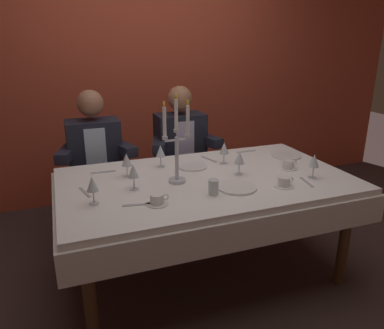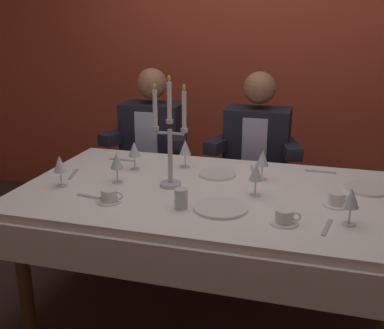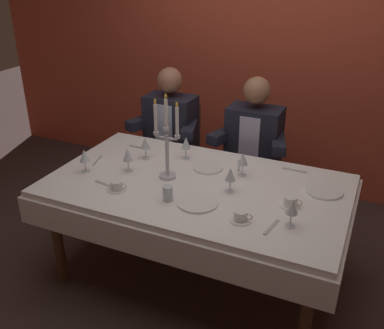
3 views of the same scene
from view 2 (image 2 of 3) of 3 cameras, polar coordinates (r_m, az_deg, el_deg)
name	(u,v)px [view 2 (image 2 of 3)]	position (r m, az deg, el deg)	size (l,w,h in m)	color
ground_plane	(208,315)	(2.70, 1.97, -17.91)	(12.00, 12.00, 0.00)	#3D2C2B
back_wall	(260,46)	(3.84, 8.37, 14.12)	(6.00, 0.12, 2.70)	#BB452F
dining_table	(209,211)	(2.40, 2.12, -5.74)	(1.94, 1.14, 0.74)	white
candelabra	(170,143)	(2.33, -2.71, 2.65)	(0.19, 0.11, 0.57)	silver
dinner_plate_0	(217,174)	(2.56, 3.10, -1.19)	(0.20, 0.20, 0.01)	white
dinner_plate_1	(367,188)	(2.51, 20.69, -2.76)	(0.23, 0.23, 0.01)	white
dinner_plate_2	(221,208)	(2.12, 3.54, -5.34)	(0.25, 0.25, 0.01)	white
wine_glass_0	(117,161)	(2.44, -9.22, 0.38)	(0.07, 0.07, 0.16)	silver
wine_glass_1	(60,165)	(2.45, -15.89, -0.01)	(0.07, 0.07, 0.16)	silver
wine_glass_2	(351,199)	(2.03, 18.93, -4.04)	(0.07, 0.07, 0.16)	silver
wine_glass_3	(263,159)	(2.49, 8.64, 0.67)	(0.07, 0.07, 0.16)	silver
wine_glass_4	(134,150)	(2.65, -7.09, 1.80)	(0.07, 0.07, 0.16)	silver
wine_glass_5	(256,173)	(2.26, 7.83, -1.02)	(0.07, 0.07, 0.16)	silver
wine_glass_6	(185,148)	(2.66, -0.84, 2.01)	(0.07, 0.07, 0.16)	silver
water_tumbler_0	(181,199)	(2.11, -1.34, -4.22)	(0.06, 0.06, 0.09)	silver
coffee_cup_0	(284,217)	(2.01, 11.26, -6.37)	(0.13, 0.12, 0.06)	white
coffee_cup_1	(109,196)	(2.22, -10.08, -3.88)	(0.13, 0.12, 0.06)	white
coffee_cup_2	(337,200)	(2.25, 17.32, -4.15)	(0.13, 0.12, 0.06)	white
spoon_0	(122,160)	(2.86, -8.52, 0.56)	(0.17, 0.02, 0.01)	#B7B7BC
spoon_1	(73,174)	(2.65, -14.31, -1.16)	(0.17, 0.02, 0.01)	#B7B7BC
fork_2	(253,171)	(2.65, 7.52, -0.75)	(0.17, 0.02, 0.01)	#B7B7BC
spoon_3	(327,227)	(2.02, 16.19, -7.39)	(0.17, 0.02, 0.01)	#B7B7BC
spoon_4	(321,172)	(2.71, 15.48, -0.86)	(0.17, 0.02, 0.01)	#B7B7BC
fork_5	(92,197)	(2.30, -12.16, -3.91)	(0.17, 0.02, 0.01)	#B7B7BC
seated_diner_0	(154,140)	(3.34, -4.73, 3.07)	(0.63, 0.48, 1.24)	#53371F
seated_diner_1	(257,147)	(3.17, 7.98, 2.13)	(0.63, 0.48, 1.24)	#53371F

